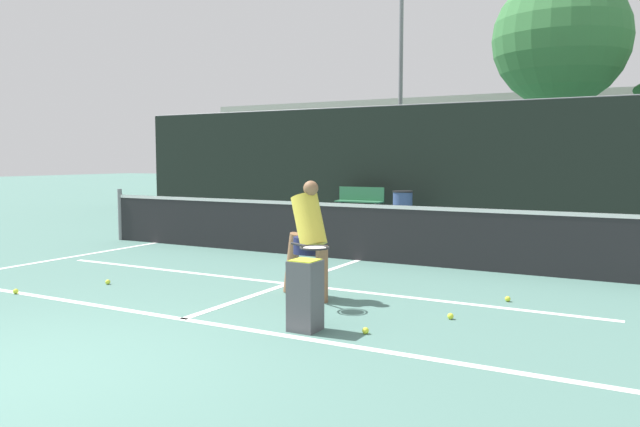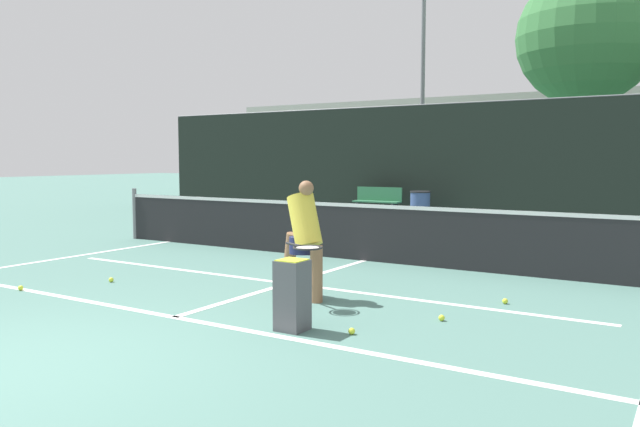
{
  "view_description": "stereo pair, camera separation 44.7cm",
  "coord_description": "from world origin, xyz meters",
  "px_view_note": "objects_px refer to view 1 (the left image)",
  "views": [
    {
      "loc": [
        4.39,
        -3.0,
        1.7
      ],
      "look_at": [
        0.31,
        4.45,
        0.95
      ],
      "focal_mm": 35.0,
      "sensor_mm": 36.0,
      "label": 1
    },
    {
      "loc": [
        4.78,
        -2.78,
        1.7
      ],
      "look_at": [
        0.31,
        4.45,
        0.95
      ],
      "focal_mm": 35.0,
      "sensor_mm": 36.0,
      "label": 2
    }
  ],
  "objects_px": {
    "courtside_bench": "(360,201)",
    "trash_bin": "(403,205)",
    "ball_hopper": "(305,294)",
    "player_practicing": "(308,235)",
    "parked_car": "(620,196)"
  },
  "relations": [
    {
      "from": "player_practicing",
      "to": "parked_car",
      "type": "relative_size",
      "value": 0.37
    },
    {
      "from": "trash_bin",
      "to": "courtside_bench",
      "type": "bearing_deg",
      "value": 174.05
    },
    {
      "from": "player_practicing",
      "to": "trash_bin",
      "type": "xyz_separation_m",
      "value": [
        -2.64,
        10.0,
        -0.37
      ]
    },
    {
      "from": "player_practicing",
      "to": "courtside_bench",
      "type": "xyz_separation_m",
      "value": [
        -4.04,
        10.14,
        -0.31
      ]
    },
    {
      "from": "ball_hopper",
      "to": "parked_car",
      "type": "distance_m",
      "value": 16.01
    },
    {
      "from": "ball_hopper",
      "to": "trash_bin",
      "type": "xyz_separation_m",
      "value": [
        -3.33,
        11.25,
        0.03
      ]
    },
    {
      "from": "courtside_bench",
      "to": "trash_bin",
      "type": "relative_size",
      "value": 1.82
    },
    {
      "from": "player_practicing",
      "to": "ball_hopper",
      "type": "distance_m",
      "value": 1.49
    },
    {
      "from": "player_practicing",
      "to": "trash_bin",
      "type": "relative_size",
      "value": 1.82
    },
    {
      "from": "player_practicing",
      "to": "parked_car",
      "type": "xyz_separation_m",
      "value": [
        2.64,
        14.63,
        -0.21
      ]
    },
    {
      "from": "courtside_bench",
      "to": "parked_car",
      "type": "bearing_deg",
      "value": 33.33
    },
    {
      "from": "ball_hopper",
      "to": "trash_bin",
      "type": "distance_m",
      "value": 11.74
    },
    {
      "from": "ball_hopper",
      "to": "parked_car",
      "type": "bearing_deg",
      "value": 83.01
    },
    {
      "from": "parked_car",
      "to": "trash_bin",
      "type": "bearing_deg",
      "value": -138.74
    },
    {
      "from": "ball_hopper",
      "to": "courtside_bench",
      "type": "distance_m",
      "value": 12.34
    }
  ]
}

